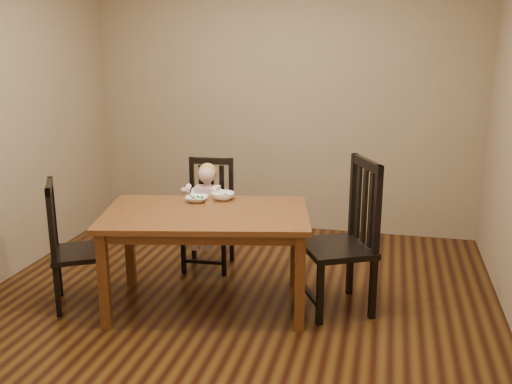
% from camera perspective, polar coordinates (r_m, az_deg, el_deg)
% --- Properties ---
extents(room, '(4.01, 4.01, 2.71)m').
position_cam_1_polar(room, '(4.01, -2.65, 6.11)').
color(room, '#492C0F').
rests_on(room, ground).
extents(dining_table, '(1.65, 1.19, 0.75)m').
position_cam_1_polar(dining_table, '(4.23, -4.99, -3.08)').
color(dining_table, '#4F2712').
rests_on(dining_table, room).
extents(chair_child, '(0.44, 0.42, 0.96)m').
position_cam_1_polar(chair_child, '(5.05, -4.72, -2.41)').
color(chair_child, black).
rests_on(chair_child, room).
extents(chair_left, '(0.56, 0.56, 0.97)m').
position_cam_1_polar(chair_left, '(4.52, -17.92, -5.22)').
color(chair_left, black).
rests_on(chair_left, room).
extents(chair_right, '(0.64, 0.65, 1.14)m').
position_cam_1_polar(chair_right, '(4.26, 8.87, -4.69)').
color(chair_right, black).
rests_on(chair_right, room).
extents(toddler, '(0.30, 0.37, 0.48)m').
position_cam_1_polar(toddler, '(4.97, -4.89, -1.24)').
color(toddler, white).
rests_on(toddler, chair_child).
extents(bowl_peas, '(0.19, 0.19, 0.04)m').
position_cam_1_polar(bowl_peas, '(4.46, -5.95, -0.69)').
color(bowl_peas, white).
rests_on(bowl_peas, dining_table).
extents(bowl_veg, '(0.19, 0.19, 0.06)m').
position_cam_1_polar(bowl_veg, '(4.50, -3.34, -0.40)').
color(bowl_veg, white).
rests_on(bowl_veg, dining_table).
extents(fork, '(0.10, 0.07, 0.04)m').
position_cam_1_polar(fork, '(4.44, -6.50, -0.47)').
color(fork, silver).
rests_on(fork, bowl_peas).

